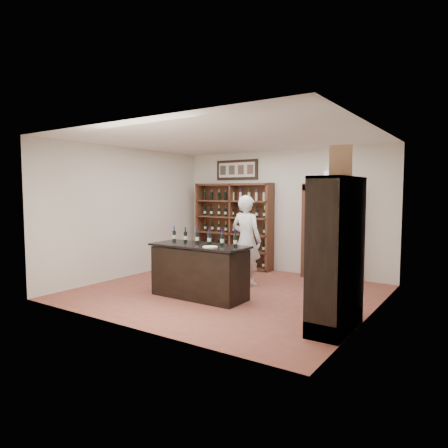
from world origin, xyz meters
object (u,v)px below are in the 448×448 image
Objects in this scene: tasting_counter at (199,271)px; counter_bottle_0 at (174,236)px; wine_shelf at (234,225)px; shopkeeper at (246,240)px; wine_crate at (341,161)px; side_cabinet at (338,278)px.

counter_bottle_0 is at bearing 170.36° from tasting_counter.
wine_shelf reaches higher than shopkeeper.
wine_shelf reaches higher than tasting_counter.
wine_shelf is 2.84m from counter_bottle_0.
tasting_counter is 3.29m from wine_crate.
wine_crate reaches higher than shopkeeper.
shopkeeper is (1.31, -1.56, -0.15)m from wine_shelf.
counter_bottle_0 is 0.16× the size of shopkeeper.
wine_crate is at bearing 150.27° from shopkeeper.
side_cabinet is 1.15× the size of shopkeeper.
counter_bottle_0 reaches higher than tasting_counter.
counter_bottle_0 is at bearing -82.30° from wine_shelf.
tasting_counter is 0.85× the size of side_cabinet.
wine_crate is (3.38, -0.23, 1.32)m from counter_bottle_0.
tasting_counter is at bearing -9.64° from counter_bottle_0.
shopkeeper is 4.19× the size of wine_crate.
shopkeeper reaches higher than tasting_counter.
tasting_counter is (1.10, -2.93, -0.61)m from wine_shelf.
wine_crate is (2.66, -0.10, 1.93)m from tasting_counter.
wine_crate reaches higher than side_cabinet.
side_cabinet is at bearing -40.21° from wine_shelf.
wine_shelf is 7.33× the size of counter_bottle_0.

